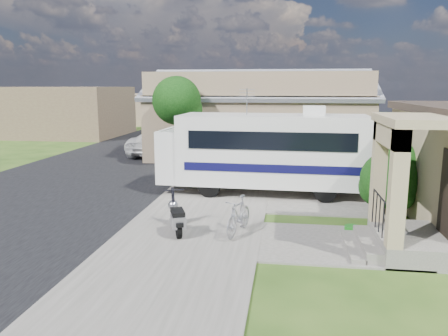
# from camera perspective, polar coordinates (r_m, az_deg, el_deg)

# --- Properties ---
(ground) EXTENTS (120.00, 120.00, 0.00)m
(ground) POSITION_cam_1_polar(r_m,az_deg,el_deg) (12.92, 0.61, -7.78)
(ground) COLOR #1E3E10
(street_slab) EXTENTS (9.00, 80.00, 0.02)m
(street_slab) POSITION_cam_1_polar(r_m,az_deg,el_deg) (24.30, -13.93, 0.70)
(street_slab) COLOR black
(street_slab) RESTS_ON ground
(sidewalk_slab) EXTENTS (4.00, 80.00, 0.06)m
(sidewalk_slab) POSITION_cam_1_polar(r_m,az_deg,el_deg) (22.67, 1.47, 0.36)
(sidewalk_slab) COLOR #5D5A54
(sidewalk_slab) RESTS_ON ground
(driveway_slab) EXTENTS (7.00, 6.00, 0.05)m
(driveway_slab) POSITION_cam_1_polar(r_m,az_deg,el_deg) (17.14, 7.61, -3.14)
(driveway_slab) COLOR #5D5A54
(driveway_slab) RESTS_ON ground
(walk_slab) EXTENTS (4.00, 3.00, 0.05)m
(walk_slab) POSITION_cam_1_polar(r_m,az_deg,el_deg) (11.95, 14.56, -9.59)
(walk_slab) COLOR #5D5A54
(walk_slab) RESTS_ON ground
(warehouse) EXTENTS (12.50, 8.40, 5.04)m
(warehouse) POSITION_cam_1_polar(r_m,az_deg,el_deg) (26.25, 4.71, 6.06)
(warehouse) COLOR #867154
(warehouse) RESTS_ON ground
(distant_bldg_far) EXTENTS (10.00, 8.00, 4.00)m
(distant_bldg_far) POSITION_cam_1_polar(r_m,az_deg,el_deg) (38.95, -20.48, 6.95)
(distant_bldg_far) COLOR brown
(distant_bldg_far) RESTS_ON ground
(distant_bldg_near) EXTENTS (8.00, 7.00, 3.20)m
(distant_bldg_near) POSITION_cam_1_polar(r_m,az_deg,el_deg) (49.11, -11.64, 7.57)
(distant_bldg_near) COLOR #867154
(distant_bldg_near) RESTS_ON ground
(street_tree_a) EXTENTS (2.44, 2.40, 4.58)m
(street_tree_a) POSITION_cam_1_polar(r_m,az_deg,el_deg) (21.87, -5.90, 8.42)
(street_tree_a) COLOR black
(street_tree_a) RESTS_ON ground
(street_tree_b) EXTENTS (2.44, 2.40, 4.73)m
(street_tree_b) POSITION_cam_1_polar(r_m,az_deg,el_deg) (31.66, -1.45, 9.42)
(street_tree_b) COLOR black
(street_tree_b) RESTS_ON ground
(street_tree_c) EXTENTS (2.44, 2.40, 4.42)m
(street_tree_c) POSITION_cam_1_polar(r_m,az_deg,el_deg) (40.56, 0.72, 9.30)
(street_tree_c) COLOR black
(street_tree_c) RESTS_ON ground
(motorhome) EXTENTS (7.80, 2.70, 3.97)m
(motorhome) POSITION_cam_1_polar(r_m,az_deg,el_deg) (16.63, 5.33, 2.37)
(motorhome) COLOR silver
(motorhome) RESTS_ON ground
(shrub) EXTENTS (2.02, 1.93, 2.48)m
(shrub) POSITION_cam_1_polar(r_m,az_deg,el_deg) (14.69, 21.04, -1.13)
(shrub) COLOR black
(shrub) RESTS_ON ground
(scooter) EXTENTS (0.91, 1.65, 1.13)m
(scooter) POSITION_cam_1_polar(r_m,az_deg,el_deg) (12.26, -6.24, -6.42)
(scooter) COLOR black
(scooter) RESTS_ON ground
(bicycle) EXTENTS (0.90, 1.79, 1.04)m
(bicycle) POSITION_cam_1_polar(r_m,az_deg,el_deg) (12.10, 1.92, -6.50)
(bicycle) COLOR #9A99A0
(bicycle) RESTS_ON ground
(pickup_truck) EXTENTS (3.38, 5.96, 1.57)m
(pickup_truck) POSITION_cam_1_polar(r_m,az_deg,el_deg) (26.56, -7.83, 3.44)
(pickup_truck) COLOR silver
(pickup_truck) RESTS_ON ground
(van) EXTENTS (3.38, 6.73, 1.88)m
(van) POSITION_cam_1_polar(r_m,az_deg,el_deg) (32.93, -6.61, 5.12)
(van) COLOR silver
(van) RESTS_ON ground
(garden_hose) EXTENTS (0.42, 0.42, 0.19)m
(garden_hose) POSITION_cam_1_polar(r_m,az_deg,el_deg) (12.92, 16.37, -7.80)
(garden_hose) COLOR #166F16
(garden_hose) RESTS_ON ground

